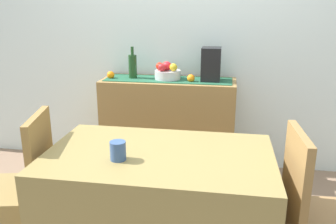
{
  "coord_description": "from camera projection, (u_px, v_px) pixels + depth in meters",
  "views": [
    {
      "loc": [
        0.36,
        -2.08,
        1.5
      ],
      "look_at": [
        -0.05,
        0.39,
        0.74
      ],
      "focal_mm": 38.1,
      "sensor_mm": 36.0,
      "label": 1
    }
  ],
  "objects": [
    {
      "name": "room_wall_rear",
      "position": [
        188.0,
        21.0,
        3.18
      ],
      "size": [
        6.4,
        0.06,
        2.7
      ],
      "primitive_type": "cube",
      "color": "silver",
      "rests_on": "ground"
    },
    {
      "name": "sideboard_console",
      "position": [
        168.0,
        127.0,
        3.22
      ],
      "size": [
        1.16,
        0.42,
        0.87
      ],
      "primitive_type": "cube",
      "color": "olive",
      "rests_on": "ground"
    },
    {
      "name": "table_runner",
      "position": [
        168.0,
        79.0,
        3.09
      ],
      "size": [
        1.09,
        0.32,
        0.01
      ],
      "primitive_type": "cube",
      "color": "#205339",
      "rests_on": "sideboard_console"
    },
    {
      "name": "fruit_bowl",
      "position": [
        168.0,
        75.0,
        3.08
      ],
      "size": [
        0.22,
        0.22,
        0.08
      ],
      "primitive_type": "cylinder",
      "color": "silver",
      "rests_on": "table_runner"
    },
    {
      "name": "apple_front",
      "position": [
        173.0,
        67.0,
        3.02
      ],
      "size": [
        0.07,
        0.07,
        0.07
      ],
      "primitive_type": "sphere",
      "color": "gold",
      "rests_on": "fruit_bowl"
    },
    {
      "name": "apple_left",
      "position": [
        166.0,
        65.0,
        3.13
      ],
      "size": [
        0.06,
        0.06,
        0.06
      ],
      "primitive_type": "sphere",
      "color": "red",
      "rests_on": "fruit_bowl"
    },
    {
      "name": "apple_right",
      "position": [
        167.0,
        66.0,
        3.06
      ],
      "size": [
        0.08,
        0.08,
        0.08
      ],
      "primitive_type": "sphere",
      "color": "red",
      "rests_on": "fruit_bowl"
    },
    {
      "name": "apple_rear",
      "position": [
        162.0,
        67.0,
        3.01
      ],
      "size": [
        0.07,
        0.07,
        0.07
      ],
      "primitive_type": "sphere",
      "color": "red",
      "rests_on": "fruit_bowl"
    },
    {
      "name": "apple_center",
      "position": [
        160.0,
        66.0,
        3.07
      ],
      "size": [
        0.07,
        0.07,
        0.07
      ],
      "primitive_type": "sphere",
      "color": "red",
      "rests_on": "fruit_bowl"
    },
    {
      "name": "wine_bottle",
      "position": [
        133.0,
        66.0,
        3.11
      ],
      "size": [
        0.07,
        0.07,
        0.28
      ],
      "color": "#1B3E1D",
      "rests_on": "sideboard_console"
    },
    {
      "name": "coffee_maker",
      "position": [
        211.0,
        64.0,
        3.0
      ],
      "size": [
        0.16,
        0.18,
        0.28
      ],
      "primitive_type": "cube",
      "color": "black",
      "rests_on": "sideboard_console"
    },
    {
      "name": "orange_loose_far",
      "position": [
        191.0,
        78.0,
        2.99
      ],
      "size": [
        0.07,
        0.07,
        0.07
      ],
      "primitive_type": "sphere",
      "color": "orange",
      "rests_on": "sideboard_console"
    },
    {
      "name": "orange_loose_near_bowl",
      "position": [
        111.0,
        75.0,
        3.12
      ],
      "size": [
        0.07,
        0.07,
        0.07
      ],
      "primitive_type": "sphere",
      "color": "orange",
      "rests_on": "sideboard_console"
    },
    {
      "name": "dining_table",
      "position": [
        159.0,
        214.0,
        2.0
      ],
      "size": [
        1.21,
        0.75,
        0.74
      ],
      "primitive_type": "cube",
      "color": "olive",
      "rests_on": "ground"
    },
    {
      "name": "coffee_cup",
      "position": [
        118.0,
        151.0,
        1.8
      ],
      "size": [
        0.08,
        0.08,
        0.1
      ],
      "primitive_type": "cylinder",
      "color": "#355287",
      "rests_on": "dining_table"
    },
    {
      "name": "chair_near_window",
      "position": [
        20.0,
        215.0,
        2.17
      ],
      "size": [
        0.48,
        0.48,
        0.9
      ],
      "color": "olive",
      "rests_on": "ground"
    }
  ]
}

